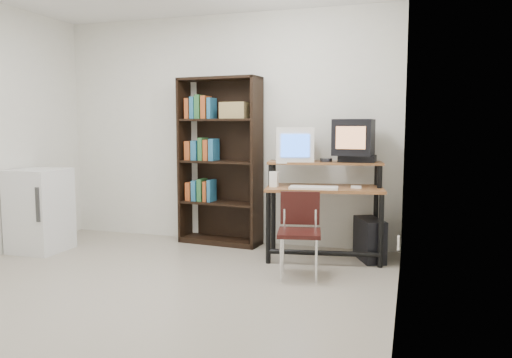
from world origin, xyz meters
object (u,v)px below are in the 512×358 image
(computer_desk, at_px, (324,192))
(pc_tower, at_px, (370,239))
(crt_tv, at_px, (354,137))
(mini_fridge, at_px, (40,210))
(bookshelf, at_px, (221,160))
(crt_monitor, at_px, (294,145))
(school_chair, at_px, (300,225))

(computer_desk, xyz_separation_m, pc_tower, (0.45, 0.07, -0.47))
(crt_tv, relative_size, mini_fridge, 0.45)
(bookshelf, bearing_deg, crt_monitor, -10.26)
(school_chair, height_order, mini_fridge, mini_fridge)
(bookshelf, bearing_deg, school_chair, -35.16)
(crt_monitor, bearing_deg, pc_tower, -15.61)
(crt_monitor, height_order, school_chair, crt_monitor)
(mini_fridge, bearing_deg, pc_tower, 11.16)
(crt_monitor, distance_m, mini_fridge, 2.81)
(crt_monitor, distance_m, crt_tv, 0.60)
(crt_monitor, xyz_separation_m, pc_tower, (0.78, 0.00, -0.94))
(bookshelf, distance_m, mini_fridge, 2.02)
(school_chair, bearing_deg, computer_desk, 69.76)
(crt_monitor, distance_m, bookshelf, 0.97)
(school_chair, bearing_deg, bookshelf, 128.88)
(computer_desk, distance_m, pc_tower, 0.66)
(crt_monitor, relative_size, bookshelf, 0.25)
(computer_desk, relative_size, pc_tower, 2.74)
(crt_tv, relative_size, pc_tower, 0.89)
(computer_desk, distance_m, crt_tv, 0.62)
(pc_tower, bearing_deg, mini_fridge, 166.92)
(crt_tv, distance_m, school_chair, 1.15)
(crt_monitor, bearing_deg, mini_fridge, 178.40)
(crt_tv, bearing_deg, computer_desk, -153.34)
(computer_desk, distance_m, crt_monitor, 0.57)
(computer_desk, bearing_deg, bookshelf, 156.14)
(crt_monitor, bearing_deg, crt_tv, -10.32)
(computer_desk, xyz_separation_m, crt_monitor, (-0.33, 0.06, 0.47))
(school_chair, bearing_deg, pc_tower, 41.06)
(crt_tv, xyz_separation_m, mini_fridge, (-3.23, -0.73, -0.79))
(crt_tv, xyz_separation_m, bookshelf, (-1.51, 0.20, -0.27))
(pc_tower, relative_size, mini_fridge, 0.51)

